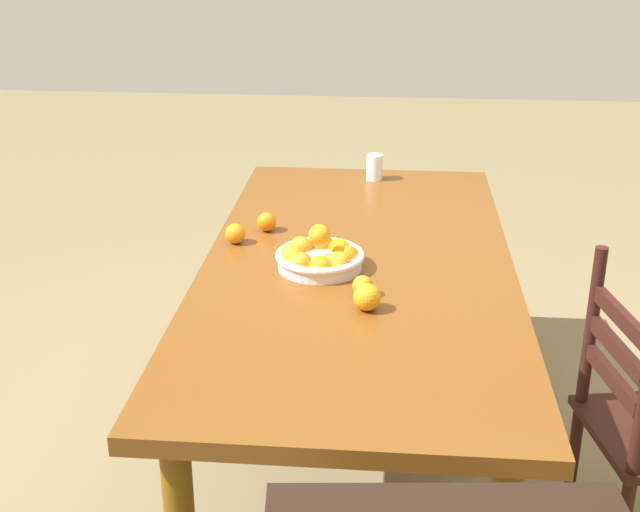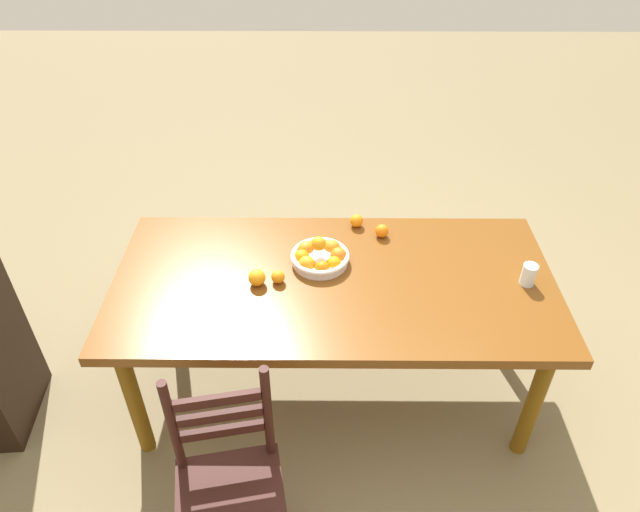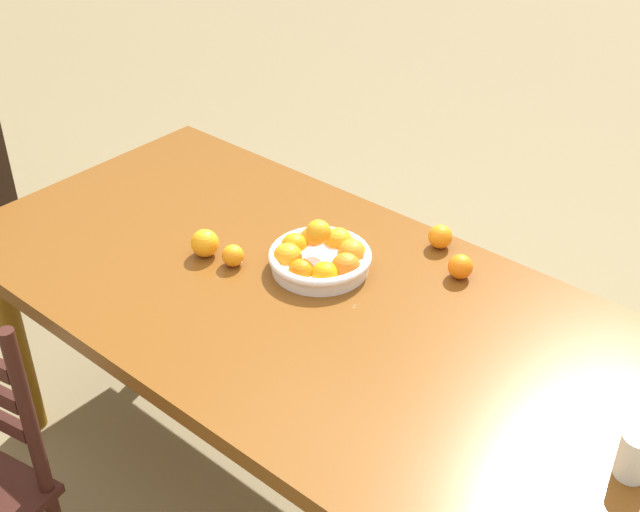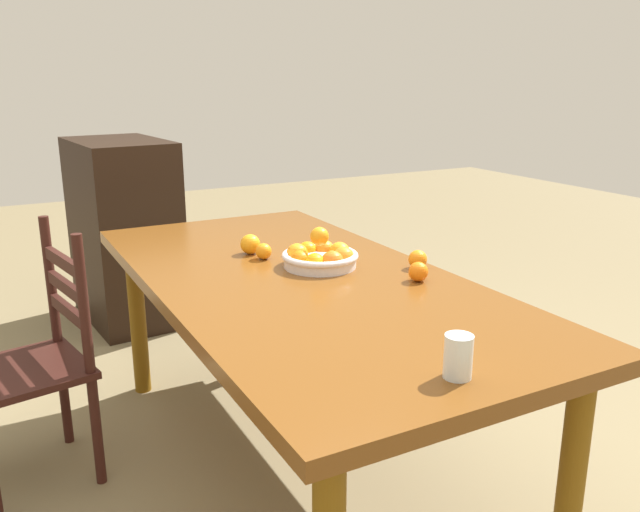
{
  "view_description": "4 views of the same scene",
  "coord_description": "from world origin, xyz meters",
  "px_view_note": "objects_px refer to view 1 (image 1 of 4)",
  "views": [
    {
      "loc": [
        2.46,
        0.09,
        1.79
      ],
      "look_at": [
        0.06,
        -0.12,
        0.79
      ],
      "focal_mm": 47.58,
      "sensor_mm": 36.0,
      "label": 1
    },
    {
      "loc": [
        0.05,
        1.99,
        2.46
      ],
      "look_at": [
        0.06,
        -0.12,
        0.79
      ],
      "focal_mm": 32.42,
      "sensor_mm": 36.0,
      "label": 2
    },
    {
      "loc": [
        -1.15,
        1.29,
        2.04
      ],
      "look_at": [
        0.06,
        -0.12,
        0.79
      ],
      "focal_mm": 47.4,
      "sensor_mm": 36.0,
      "label": 3
    },
    {
      "loc": [
        -1.91,
        0.94,
        1.42
      ],
      "look_at": [
        0.06,
        -0.12,
        0.79
      ],
      "focal_mm": 36.45,
      "sensor_mm": 36.0,
      "label": 4
    }
  ],
  "objects_px": {
    "orange_loose_0": "(367,297)",
    "orange_loose_2": "(363,286)",
    "fruit_bowl": "(319,257)",
    "dining_table": "(358,283)",
    "orange_loose_1": "(267,222)",
    "drinking_glass": "(375,167)",
    "orange_loose_3": "(235,234)"
  },
  "relations": [
    {
      "from": "dining_table",
      "to": "fruit_bowl",
      "type": "relative_size",
      "value": 7.26
    },
    {
      "from": "drinking_glass",
      "to": "dining_table",
      "type": "bearing_deg",
      "value": -1.69
    },
    {
      "from": "orange_loose_1",
      "to": "orange_loose_3",
      "type": "xyz_separation_m",
      "value": [
        0.12,
        -0.09,
        0.0
      ]
    },
    {
      "from": "orange_loose_0",
      "to": "drinking_glass",
      "type": "xyz_separation_m",
      "value": [
        -1.21,
        -0.01,
        0.01
      ]
    },
    {
      "from": "dining_table",
      "to": "fruit_bowl",
      "type": "distance_m",
      "value": 0.17
    },
    {
      "from": "orange_loose_2",
      "to": "drinking_glass",
      "type": "bearing_deg",
      "value": 179.91
    },
    {
      "from": "fruit_bowl",
      "to": "orange_loose_0",
      "type": "distance_m",
      "value": 0.32
    },
    {
      "from": "fruit_bowl",
      "to": "orange_loose_2",
      "type": "xyz_separation_m",
      "value": [
        0.19,
        0.14,
        -0.01
      ]
    },
    {
      "from": "fruit_bowl",
      "to": "orange_loose_3",
      "type": "height_order",
      "value": "fruit_bowl"
    },
    {
      "from": "dining_table",
      "to": "fruit_bowl",
      "type": "xyz_separation_m",
      "value": [
        0.06,
        -0.12,
        0.11
      ]
    },
    {
      "from": "orange_loose_0",
      "to": "orange_loose_2",
      "type": "height_order",
      "value": "orange_loose_0"
    },
    {
      "from": "orange_loose_1",
      "to": "orange_loose_2",
      "type": "distance_m",
      "value": 0.6
    },
    {
      "from": "drinking_glass",
      "to": "fruit_bowl",
      "type": "bearing_deg",
      "value": -8.75
    },
    {
      "from": "orange_loose_2",
      "to": "drinking_glass",
      "type": "xyz_separation_m",
      "value": [
        -1.12,
        0.0,
        0.02
      ]
    },
    {
      "from": "orange_loose_3",
      "to": "dining_table",
      "type": "bearing_deg",
      "value": 73.96
    },
    {
      "from": "orange_loose_0",
      "to": "orange_loose_2",
      "type": "distance_m",
      "value": 0.09
    },
    {
      "from": "orange_loose_2",
      "to": "orange_loose_3",
      "type": "relative_size",
      "value": 0.9
    },
    {
      "from": "orange_loose_1",
      "to": "drinking_glass",
      "type": "height_order",
      "value": "drinking_glass"
    },
    {
      "from": "fruit_bowl",
      "to": "orange_loose_1",
      "type": "height_order",
      "value": "fruit_bowl"
    },
    {
      "from": "drinking_glass",
      "to": "orange_loose_2",
      "type": "bearing_deg",
      "value": -0.09
    },
    {
      "from": "orange_loose_1",
      "to": "drinking_glass",
      "type": "xyz_separation_m",
      "value": [
        -0.63,
        0.35,
        0.02
      ]
    },
    {
      "from": "dining_table",
      "to": "orange_loose_0",
      "type": "height_order",
      "value": "orange_loose_0"
    },
    {
      "from": "orange_loose_2",
      "to": "orange_loose_0",
      "type": "bearing_deg",
      "value": 9.41
    },
    {
      "from": "orange_loose_0",
      "to": "orange_loose_2",
      "type": "relative_size",
      "value": 1.27
    },
    {
      "from": "orange_loose_2",
      "to": "drinking_glass",
      "type": "relative_size",
      "value": 0.59
    },
    {
      "from": "orange_loose_0",
      "to": "fruit_bowl",
      "type": "bearing_deg",
      "value": -150.74
    },
    {
      "from": "orange_loose_2",
      "to": "orange_loose_1",
      "type": "bearing_deg",
      "value": -144.59
    },
    {
      "from": "orange_loose_3",
      "to": "fruit_bowl",
      "type": "bearing_deg",
      "value": 58.22
    },
    {
      "from": "dining_table",
      "to": "drinking_glass",
      "type": "distance_m",
      "value": 0.88
    },
    {
      "from": "orange_loose_0",
      "to": "orange_loose_1",
      "type": "height_order",
      "value": "orange_loose_0"
    },
    {
      "from": "fruit_bowl",
      "to": "drinking_glass",
      "type": "relative_size",
      "value": 2.68
    },
    {
      "from": "dining_table",
      "to": "orange_loose_1",
      "type": "xyz_separation_m",
      "value": [
        -0.24,
        -0.33,
        0.11
      ]
    }
  ]
}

